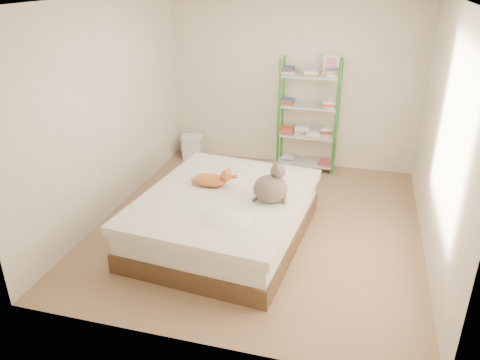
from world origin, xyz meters
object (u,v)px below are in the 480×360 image
(orange_cat, at_px, (210,179))
(shelf_unit, at_px, (309,117))
(white_bin, at_px, (192,147))
(cardboard_box, at_px, (269,182))
(grey_cat, at_px, (271,183))
(bed, at_px, (225,217))

(orange_cat, relative_size, shelf_unit, 0.27)
(orange_cat, distance_m, white_bin, 2.36)
(cardboard_box, bearing_deg, white_bin, 143.34)
(shelf_unit, bearing_deg, grey_cat, -92.36)
(orange_cat, distance_m, grey_cat, 0.80)
(white_bin, bearing_deg, cardboard_box, -35.06)
(cardboard_box, height_order, white_bin, cardboard_box)
(grey_cat, relative_size, shelf_unit, 0.26)
(grey_cat, distance_m, shelf_unit, 2.34)
(shelf_unit, distance_m, white_bin, 1.98)
(bed, height_order, white_bin, bed)
(bed, height_order, cardboard_box, bed)
(bed, xyz_separation_m, white_bin, (-1.25, 2.27, -0.09))
(grey_cat, bearing_deg, shelf_unit, -22.26)
(bed, bearing_deg, orange_cat, 146.00)
(orange_cat, relative_size, grey_cat, 1.02)
(grey_cat, xyz_separation_m, white_bin, (-1.77, 2.30, -0.59))
(orange_cat, xyz_separation_m, shelf_unit, (0.85, 2.12, 0.19))
(bed, distance_m, grey_cat, 0.73)
(cardboard_box, bearing_deg, shelf_unit, 69.85)
(orange_cat, bearing_deg, cardboard_box, 64.90)
(grey_cat, xyz_separation_m, cardboard_box, (-0.27, 1.25, -0.58))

